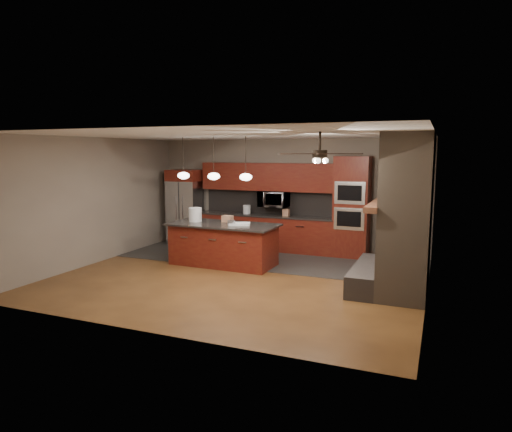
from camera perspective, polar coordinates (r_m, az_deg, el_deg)
The scene contains 22 objects.
ground at distance 9.15m, azimuth -2.14°, elevation -7.71°, with size 7.00×7.00×0.00m, color brown.
ceiling at distance 8.81m, azimuth -2.24°, elevation 10.10°, with size 7.00×6.00×0.02m, color white.
back_wall at distance 11.65m, azimuth 3.93°, elevation 2.69°, with size 7.00×0.02×2.80m, color gray.
right_wall at distance 8.09m, azimuth 21.01°, elevation -0.19°, with size 0.02×6.00×2.80m, color gray.
left_wall at distance 10.80m, azimuth -19.37°, elevation 1.83°, with size 0.02×6.00×2.80m, color gray.
slate_tile_patch at distance 10.76m, azimuth 1.84°, elevation -5.28°, with size 7.00×2.40×0.01m, color #2D2C29.
fireplace_column at distance 8.52m, azimuth 17.93°, elevation -0.35°, with size 1.30×2.10×2.80m.
back_cabinetry at distance 11.63m, azimuth 1.29°, elevation 0.19°, with size 3.59×0.64×2.20m.
oven_tower at distance 10.96m, azimuth 11.87°, elevation 1.10°, with size 0.80×0.63×2.38m.
microwave at distance 11.52m, azimuth 2.24°, elevation 2.14°, with size 0.73×0.41×0.50m, color silver.
refrigerator at distance 12.50m, azimuth -8.74°, elevation 1.14°, with size 0.85×0.75×2.00m.
kitchen_island at distance 10.08m, azimuth -4.11°, elevation -3.53°, with size 2.43×1.16×0.92m.
white_bucket at distance 10.36m, azimuth -7.60°, elevation 0.17°, with size 0.29×0.29×0.31m, color silver.
paint_can at distance 9.77m, azimuth -3.10°, elevation -0.85°, with size 0.16×0.16×0.11m, color #BABBC0.
paint_tray at distance 9.82m, azimuth -2.09°, elevation -0.99°, with size 0.45×0.31×0.04m, color white.
cardboard_box at distance 10.23m, azimuth -3.59°, elevation -0.35°, with size 0.23×0.16×0.14m, color #AA7657.
counter_bucket at distance 11.77m, azimuth -1.16°, elevation 0.84°, with size 0.19×0.19×0.22m, color silver.
counter_box at distance 11.34m, azimuth 3.79°, elevation 0.44°, with size 0.16×0.12×0.17m, color #A97457.
pendant_left at distance 10.21m, azimuth -9.05°, elevation 5.03°, with size 0.26×0.26×0.92m.
pendant_center at distance 9.84m, azimuth -5.30°, elevation 4.99°, with size 0.26×0.26×0.92m.
pendant_right at distance 9.52m, azimuth -1.28°, elevation 4.92°, with size 0.26×0.26×0.92m.
ceiling_fan at distance 7.45m, azimuth 7.97°, elevation 7.77°, with size 1.27×1.33×0.41m.
Camera 1 is at (3.65, -8.01, 2.48)m, focal length 32.00 mm.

